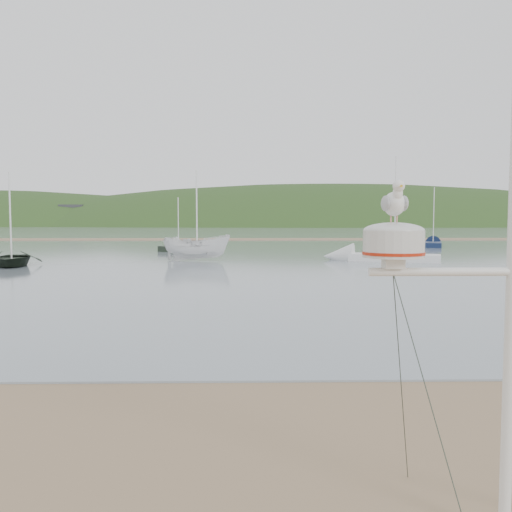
{
  "coord_description": "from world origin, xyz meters",
  "views": [
    {
      "loc": [
        1.99,
        -5.73,
        3.01
      ],
      "look_at": [
        2.12,
        1.0,
        2.54
      ],
      "focal_mm": 38.0,
      "sensor_mm": 36.0,
      "label": 1
    }
  ],
  "objects_px": {
    "sailboat_blue_far": "(433,244)",
    "sailboat_white_near": "(362,257)",
    "boat_dark": "(11,229)",
    "sailboat_dark_mid": "(188,247)",
    "boat_white": "(197,227)",
    "mast_rig": "(504,406)"
  },
  "relations": [
    {
      "from": "sailboat_blue_far",
      "to": "sailboat_white_near",
      "type": "distance_m",
      "value": 23.04
    },
    {
      "from": "boat_dark",
      "to": "sailboat_dark_mid",
      "type": "height_order",
      "value": "sailboat_dark_mid"
    },
    {
      "from": "boat_white",
      "to": "sailboat_blue_far",
      "type": "relative_size",
      "value": 0.68
    },
    {
      "from": "sailboat_white_near",
      "to": "sailboat_dark_mid",
      "type": "bearing_deg",
      "value": 137.38
    },
    {
      "from": "boat_dark",
      "to": "sailboat_dark_mid",
      "type": "distance_m",
      "value": 19.02
    },
    {
      "from": "mast_rig",
      "to": "boat_dark",
      "type": "xyz_separation_m",
      "value": [
        -16.89,
        28.9,
        1.03
      ]
    },
    {
      "from": "boat_dark",
      "to": "sailboat_white_near",
      "type": "height_order",
      "value": "sailboat_white_near"
    },
    {
      "from": "boat_dark",
      "to": "sailboat_white_near",
      "type": "distance_m",
      "value": 23.13
    },
    {
      "from": "boat_white",
      "to": "sailboat_white_near",
      "type": "bearing_deg",
      "value": -95.47
    },
    {
      "from": "mast_rig",
      "to": "sailboat_blue_far",
      "type": "height_order",
      "value": "sailboat_blue_far"
    },
    {
      "from": "mast_rig",
      "to": "boat_dark",
      "type": "distance_m",
      "value": 33.49
    },
    {
      "from": "boat_dark",
      "to": "sailboat_white_near",
      "type": "xyz_separation_m",
      "value": [
        22.68,
        4.09,
        -2.01
      ]
    },
    {
      "from": "sailboat_blue_far",
      "to": "sailboat_white_near",
      "type": "bearing_deg",
      "value": -121.18
    },
    {
      "from": "mast_rig",
      "to": "boat_white",
      "type": "bearing_deg",
      "value": 99.88
    },
    {
      "from": "sailboat_dark_mid",
      "to": "sailboat_white_near",
      "type": "xyz_separation_m",
      "value": [
        13.55,
        -12.47,
        -0.0
      ]
    },
    {
      "from": "sailboat_dark_mid",
      "to": "boat_white",
      "type": "bearing_deg",
      "value": -80.85
    },
    {
      "from": "sailboat_blue_far",
      "to": "sailboat_white_near",
      "type": "relative_size",
      "value": 0.85
    },
    {
      "from": "boat_white",
      "to": "sailboat_dark_mid",
      "type": "distance_m",
      "value": 12.5
    },
    {
      "from": "sailboat_blue_far",
      "to": "boat_white",
      "type": "bearing_deg",
      "value": -140.47
    },
    {
      "from": "sailboat_dark_mid",
      "to": "sailboat_white_near",
      "type": "relative_size",
      "value": 0.64
    },
    {
      "from": "mast_rig",
      "to": "sailboat_dark_mid",
      "type": "xyz_separation_m",
      "value": [
        -7.76,
        45.47,
        -0.98
      ]
    },
    {
      "from": "boat_dark",
      "to": "mast_rig",
      "type": "bearing_deg",
      "value": -74.21
    }
  ]
}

